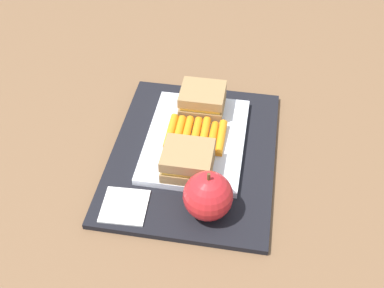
# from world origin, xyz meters

# --- Properties ---
(ground_plane) EXTENTS (2.40, 2.40, 0.00)m
(ground_plane) POSITION_xyz_m (0.00, 0.00, 0.00)
(ground_plane) COLOR brown
(lunchbag_mat) EXTENTS (0.36, 0.28, 0.01)m
(lunchbag_mat) POSITION_xyz_m (0.00, 0.00, 0.01)
(lunchbag_mat) COLOR black
(lunchbag_mat) RESTS_ON ground_plane
(food_tray) EXTENTS (0.23, 0.17, 0.01)m
(food_tray) POSITION_xyz_m (-0.03, 0.00, 0.02)
(food_tray) COLOR white
(food_tray) RESTS_ON lunchbag_mat
(sandwich_half_left) EXTENTS (0.07, 0.08, 0.04)m
(sandwich_half_left) POSITION_xyz_m (-0.10, 0.00, 0.04)
(sandwich_half_left) COLOR #9E7A4C
(sandwich_half_left) RESTS_ON food_tray
(sandwich_half_right) EXTENTS (0.07, 0.08, 0.04)m
(sandwich_half_right) POSITION_xyz_m (0.05, 0.00, 0.04)
(sandwich_half_right) COLOR #9E7A4C
(sandwich_half_right) RESTS_ON food_tray
(carrot_sticks_bundle) EXTENTS (0.08, 0.10, 0.02)m
(carrot_sticks_bundle) POSITION_xyz_m (-0.02, 0.00, 0.03)
(carrot_sticks_bundle) COLOR orange
(carrot_sticks_bundle) RESTS_ON food_tray
(apple) EXTENTS (0.08, 0.08, 0.09)m
(apple) POSITION_xyz_m (0.12, 0.04, 0.05)
(apple) COLOR red
(apple) RESTS_ON lunchbag_mat
(paper_napkin) EXTENTS (0.07, 0.07, 0.00)m
(paper_napkin) POSITION_xyz_m (0.14, -0.09, 0.01)
(paper_napkin) COLOR white
(paper_napkin) RESTS_ON lunchbag_mat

